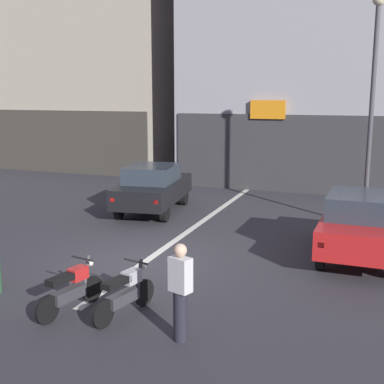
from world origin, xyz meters
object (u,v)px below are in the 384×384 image
(motorcycle_red_row_leftmost, at_px, (71,289))
(car_red_parked_kerbside, at_px, (360,223))
(person_by_motorcycles, at_px, (180,292))
(street_lamp, at_px, (373,89))
(motorcycle_silver_row_left_mid, at_px, (125,292))
(car_black_crossing_near, at_px, (153,187))

(motorcycle_red_row_leftmost, bearing_deg, car_red_parked_kerbside, 47.26)
(car_red_parked_kerbside, distance_m, person_by_motorcycles, 6.18)
(street_lamp, distance_m, motorcycle_red_row_leftmost, 10.45)
(motorcycle_red_row_leftmost, xyz_separation_m, person_by_motorcycles, (2.33, -0.32, 0.40))
(motorcycle_red_row_leftmost, distance_m, motorcycle_silver_row_left_mid, 1.04)
(car_red_parked_kerbside, distance_m, street_lamp, 4.53)
(motorcycle_red_row_leftmost, height_order, motorcycle_silver_row_left_mid, same)
(motorcycle_silver_row_left_mid, xyz_separation_m, person_by_motorcycles, (1.31, -0.52, 0.40))
(motorcycle_red_row_leftmost, height_order, person_by_motorcycles, person_by_motorcycles)
(street_lamp, height_order, motorcycle_red_row_leftmost, street_lamp)
(car_black_crossing_near, height_order, motorcycle_red_row_leftmost, car_black_crossing_near)
(car_black_crossing_near, relative_size, motorcycle_silver_row_left_mid, 2.61)
(car_red_parked_kerbside, relative_size, person_by_motorcycles, 2.47)
(car_red_parked_kerbside, bearing_deg, car_black_crossing_near, 158.76)
(car_red_parked_kerbside, xyz_separation_m, street_lamp, (0.03, 3.13, 3.27))
(car_red_parked_kerbside, relative_size, motorcycle_red_row_leftmost, 2.50)
(motorcycle_red_row_leftmost, xyz_separation_m, motorcycle_silver_row_left_mid, (1.02, 0.20, 0.00))
(car_red_parked_kerbside, height_order, motorcycle_red_row_leftmost, car_red_parked_kerbside)
(car_black_crossing_near, height_order, street_lamp, street_lamp)
(car_black_crossing_near, bearing_deg, motorcycle_silver_row_left_mid, -68.77)
(street_lamp, bearing_deg, motorcycle_red_row_leftmost, -120.29)
(motorcycle_red_row_leftmost, distance_m, person_by_motorcycles, 2.38)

